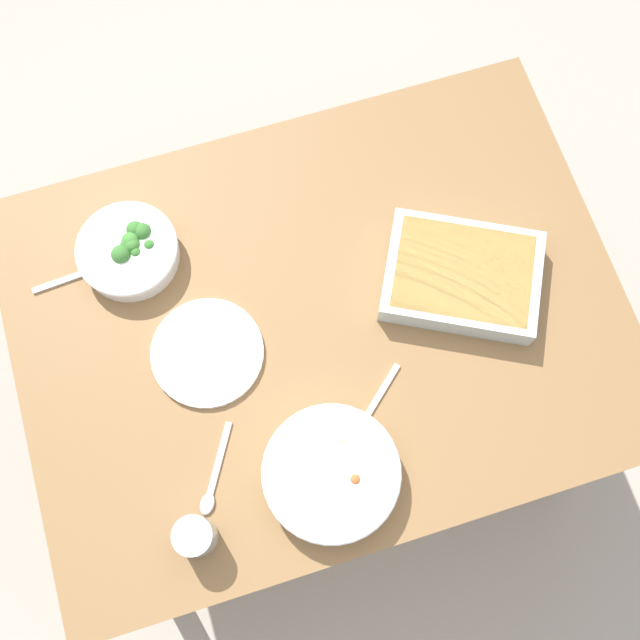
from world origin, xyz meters
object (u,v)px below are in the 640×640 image
baking_dish (462,276)px  stew_bowl (331,474)px  drink_cup (196,536)px  spoon_by_broccoli (87,272)px  spoon_spare (213,481)px  side_plate (208,354)px  spoon_by_stew (368,414)px  broccoli_bowl (129,251)px

baking_dish → stew_bowl: bearing=-141.2°
stew_bowl → drink_cup: bearing=-172.8°
spoon_by_broccoli → spoon_spare: size_ratio=1.09×
drink_cup → spoon_by_broccoli: size_ratio=0.48×
drink_cup → side_plate: (0.10, 0.33, -0.03)m
spoon_spare → stew_bowl: bearing=-14.5°
stew_bowl → spoon_by_stew: size_ratio=1.76×
broccoli_bowl → drink_cup: bearing=-91.0°
baking_dish → spoon_spare: size_ratio=2.29×
spoon_by_stew → spoon_by_broccoli: same height
broccoli_bowl → spoon_spare: (0.04, -0.48, -0.03)m
stew_bowl → spoon_by_broccoli: size_ratio=1.44×
side_plate → spoon_spare: (-0.05, -0.24, -0.00)m
drink_cup → spoon_spare: 0.11m
stew_bowl → spoon_by_stew: bearing=41.2°
spoon_spare → broccoli_bowl: bearing=94.9°
stew_bowl → side_plate: (-0.16, 0.29, -0.03)m
broccoli_bowl → spoon_by_broccoli: bearing=-175.6°
spoon_spare → side_plate: bearing=77.5°
baking_dish → spoon_by_broccoli: 0.75m
drink_cup → baking_dish: bearing=27.4°
baking_dish → side_plate: bearing=179.8°
side_plate → spoon_by_broccoli: size_ratio=1.25×
side_plate → spoon_by_broccoli: side_plate is taller
baking_dish → spoon_by_stew: bearing=-142.2°
side_plate → baking_dish: bearing=-0.2°
stew_bowl → spoon_spare: bearing=165.5°
side_plate → spoon_spare: 0.24m
spoon_by_stew → spoon_by_broccoli: bearing=135.4°
spoon_by_broccoli → spoon_by_stew: bearing=-44.6°
stew_bowl → broccoli_bowl: broccoli_bowl is taller
broccoli_bowl → baking_dish: size_ratio=0.56×
side_plate → stew_bowl: bearing=-61.5°
broccoli_bowl → spoon_spare: size_ratio=1.27×
stew_bowl → broccoli_bowl: 0.59m
broccoli_bowl → drink_cup: 0.57m
broccoli_bowl → spoon_by_broccoli: 0.10m
drink_cup → stew_bowl: bearing=7.2°
broccoli_bowl → side_plate: broccoli_bowl is taller
stew_bowl → spoon_by_broccoli: stew_bowl is taller
baking_dish → side_plate: 0.52m
spoon_by_broccoli → stew_bowl: bearing=-56.8°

